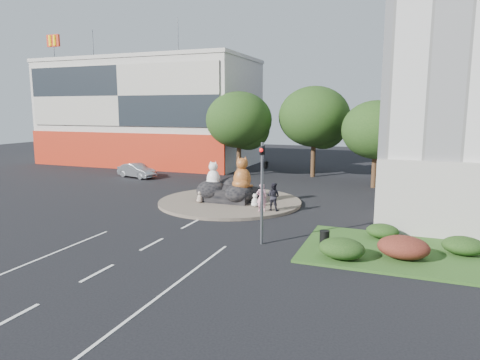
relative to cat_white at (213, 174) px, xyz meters
The scene contains 22 objects.
ground 10.05m from the cat_white, 83.25° to the right, with size 120.00×120.00×0.00m, color black.
roundabout_island 2.27m from the cat_white, 11.21° to the left, with size 10.00×10.00×0.20m, color brown.
rock_plinth 1.82m from the cat_white, 11.21° to the left, with size 3.20×2.60×0.90m, color black, non-canonical shape.
shophouse_block 25.10m from the cat_white, 132.88° to the left, with size 25.20×12.30×17.40m.
grass_verge 14.93m from the cat_white, 27.23° to the right, with size 10.00×6.00×0.12m, color #2D511B.
tree_left 13.00m from the cat_white, 102.72° to the left, with size 6.46×6.46×8.27m.
tree_mid 15.31m from the cat_white, 73.53° to the left, with size 6.84×6.84×8.76m.
tree_right 14.74m from the cat_white, 45.19° to the left, with size 5.70×5.70×7.30m.
hedge_near_green 13.50m from the cat_white, 40.82° to the right, with size 2.00×1.60×0.90m, color #153310.
hedge_red 14.92m from the cat_white, 31.55° to the right, with size 2.20×1.76×0.99m, color #451812.
hedge_mid_green 16.47m from the cat_white, 22.48° to the right, with size 1.80×1.44×0.81m, color #153310.
hedge_back_green 12.77m from the cat_white, 23.10° to the right, with size 1.60×1.28×0.72m, color #153310.
traffic_light 10.10m from the cat_white, 51.19° to the right, with size 0.44×1.24×5.00m.
street_lamp 14.31m from the cat_white, ahead, with size 2.34×0.22×8.06m.
cat_white is the anchor object (origin of this frame).
cat_tabby 2.23m from the cat_white, ahead, with size 1.39×1.20×2.31m, color #B47925, non-canonical shape.
kitten_calico 1.87m from the cat_white, 116.05° to the right, with size 0.50×0.43×0.83m, color beige, non-canonical shape.
kitten_white 3.84m from the cat_white, 15.67° to the right, with size 0.55×0.48×0.92m, color silver, non-canonical shape.
pedestrian_pink 4.82m from the cat_white, 25.60° to the right, with size 0.65×0.42×1.78m, color pink.
pedestrian_dark 5.19m from the cat_white, 17.67° to the right, with size 0.87×0.68×1.79m, color black.
parked_car 13.91m from the cat_white, 147.04° to the left, with size 1.46×4.17×1.37m, color #A3A7AB.
litter_bin 11.65m from the cat_white, 37.86° to the right, with size 0.47×0.47×0.68m, color black.
Camera 1 is at (11.31, -17.23, 6.55)m, focal length 32.00 mm.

